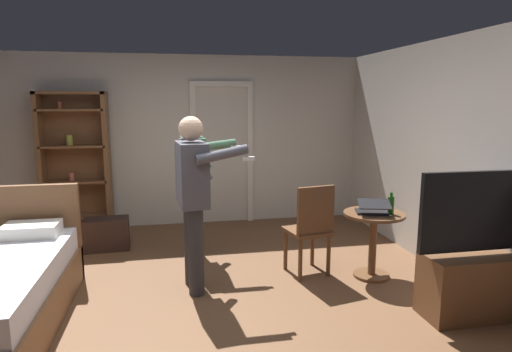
% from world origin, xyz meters
% --- Properties ---
extents(ground_plane, '(5.96, 5.96, 0.00)m').
position_xyz_m(ground_plane, '(0.00, 0.00, 0.00)').
color(ground_plane, brown).
extents(wall_back, '(5.66, 0.12, 2.51)m').
position_xyz_m(wall_back, '(0.00, 2.73, 1.25)').
color(wall_back, beige).
rests_on(wall_back, ground_plane).
extents(wall_right, '(0.12, 5.57, 2.51)m').
position_xyz_m(wall_right, '(2.77, 0.00, 1.25)').
color(wall_right, beige).
rests_on(wall_right, ground_plane).
extents(doorway_frame, '(0.93, 0.08, 2.13)m').
position_xyz_m(doorway_frame, '(0.60, 2.65, 1.22)').
color(doorway_frame, white).
rests_on(doorway_frame, ground_plane).
extents(bookshelf, '(0.92, 0.32, 1.97)m').
position_xyz_m(bookshelf, '(-1.46, 2.50, 1.06)').
color(bookshelf, brown).
rests_on(bookshelf, ground_plane).
extents(tv_flatscreen, '(1.17, 0.40, 1.28)m').
position_xyz_m(tv_flatscreen, '(2.41, -0.75, 0.40)').
color(tv_flatscreen, brown).
rests_on(tv_flatscreen, ground_plane).
extents(side_table, '(0.63, 0.63, 0.70)m').
position_xyz_m(side_table, '(1.91, 0.22, 0.47)').
color(side_table, brown).
rests_on(side_table, ground_plane).
extents(laptop, '(0.40, 0.40, 0.16)m').
position_xyz_m(laptop, '(1.87, 0.18, 0.75)').
color(laptop, black).
rests_on(laptop, side_table).
extents(bottle_on_table, '(0.06, 0.06, 0.23)m').
position_xyz_m(bottle_on_table, '(2.05, 0.14, 0.80)').
color(bottle_on_table, '#1E5611').
rests_on(bottle_on_table, side_table).
extents(wooden_chair, '(0.50, 0.50, 0.99)m').
position_xyz_m(wooden_chair, '(1.27, 0.38, 0.54)').
color(wooden_chair, brown).
rests_on(wooden_chair, ground_plane).
extents(person_blue_shirt, '(0.72, 0.64, 1.71)m').
position_xyz_m(person_blue_shirt, '(0.05, 0.27, 1.00)').
color(person_blue_shirt, '#333338').
rests_on(person_blue_shirt, ground_plane).
extents(person_striped_shirt, '(0.67, 0.62, 1.67)m').
position_xyz_m(person_striped_shirt, '(0.10, 1.20, 0.98)').
color(person_striped_shirt, slate).
rests_on(person_striped_shirt, ground_plane).
extents(suitcase_dark, '(0.56, 0.34, 0.40)m').
position_xyz_m(suitcase_dark, '(-0.98, 1.65, 0.20)').
color(suitcase_dark, black).
rests_on(suitcase_dark, ground_plane).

